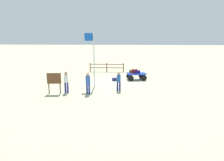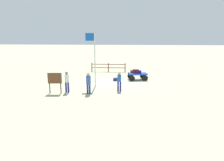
{
  "view_description": "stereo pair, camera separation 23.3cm",
  "coord_description": "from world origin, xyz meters",
  "px_view_note": "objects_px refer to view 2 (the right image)",
  "views": [
    {
      "loc": [
        -0.72,
        19.66,
        4.69
      ],
      "look_at": [
        -0.05,
        6.0,
        1.53
      ],
      "focal_mm": 33.55,
      "sensor_mm": 36.0,
      "label": 1
    },
    {
      "loc": [
        -0.95,
        19.64,
        4.69
      ],
      "look_at": [
        -0.05,
        6.0,
        1.53
      ],
      "focal_mm": 33.55,
      "sensor_mm": 36.0,
      "label": 2
    }
  ],
  "objects_px": {
    "suitcase_dark": "(133,71)",
    "signboard": "(55,80)",
    "luggage_cart": "(137,75)",
    "worker_trailing": "(67,81)",
    "worker_supervisor": "(88,81)",
    "worker_lead": "(119,80)",
    "flagpole": "(94,55)",
    "suitcase_maroon": "(136,71)",
    "suitcase_grey": "(116,79)",
    "suitcase_olive": "(138,72)"
  },
  "relations": [
    {
      "from": "worker_lead",
      "to": "flagpole",
      "type": "height_order",
      "value": "flagpole"
    },
    {
      "from": "suitcase_dark",
      "to": "worker_trailing",
      "type": "xyz_separation_m",
      "value": [
        5.35,
        5.25,
        0.19
      ]
    },
    {
      "from": "luggage_cart",
      "to": "suitcase_olive",
      "type": "relative_size",
      "value": 3.51
    },
    {
      "from": "worker_lead",
      "to": "flagpole",
      "type": "xyz_separation_m",
      "value": [
        2.26,
        -1.32,
        1.88
      ]
    },
    {
      "from": "worker_lead",
      "to": "signboard",
      "type": "bearing_deg",
      "value": 11.71
    },
    {
      "from": "suitcase_maroon",
      "to": "flagpole",
      "type": "bearing_deg",
      "value": 38.37
    },
    {
      "from": "suitcase_olive",
      "to": "worker_lead",
      "type": "relative_size",
      "value": 0.36
    },
    {
      "from": "suitcase_olive",
      "to": "suitcase_grey",
      "type": "bearing_deg",
      "value": 14.4
    },
    {
      "from": "suitcase_maroon",
      "to": "suitcase_olive",
      "type": "bearing_deg",
      "value": 157.41
    },
    {
      "from": "suitcase_grey",
      "to": "suitcase_dark",
      "type": "bearing_deg",
      "value": -153.02
    },
    {
      "from": "suitcase_olive",
      "to": "signboard",
      "type": "distance_m",
      "value": 8.56
    },
    {
      "from": "suitcase_dark",
      "to": "signboard",
      "type": "xyz_separation_m",
      "value": [
        6.22,
        5.53,
        0.29
      ]
    },
    {
      "from": "worker_supervisor",
      "to": "worker_lead",
      "type": "bearing_deg",
      "value": -157.29
    },
    {
      "from": "suitcase_grey",
      "to": "signboard",
      "type": "bearing_deg",
      "value": 45.82
    },
    {
      "from": "suitcase_dark",
      "to": "suitcase_grey",
      "type": "xyz_separation_m",
      "value": [
        1.69,
        0.86,
        -0.65
      ]
    },
    {
      "from": "luggage_cart",
      "to": "suitcase_grey",
      "type": "height_order",
      "value": "luggage_cart"
    },
    {
      "from": "luggage_cart",
      "to": "suitcase_grey",
      "type": "xyz_separation_m",
      "value": [
        2.13,
        0.56,
        -0.33
      ]
    },
    {
      "from": "suitcase_olive",
      "to": "flagpole",
      "type": "relative_size",
      "value": 0.12
    },
    {
      "from": "worker_lead",
      "to": "signboard",
      "type": "relative_size",
      "value": 0.97
    },
    {
      "from": "luggage_cart",
      "to": "flagpole",
      "type": "distance_m",
      "value": 5.4
    },
    {
      "from": "luggage_cart",
      "to": "suitcase_dark",
      "type": "relative_size",
      "value": 3.85
    },
    {
      "from": "suitcase_olive",
      "to": "suitcase_grey",
      "type": "distance_m",
      "value": 2.39
    },
    {
      "from": "suitcase_grey",
      "to": "flagpole",
      "type": "bearing_deg",
      "value": 52.0
    },
    {
      "from": "luggage_cart",
      "to": "signboard",
      "type": "height_order",
      "value": "signboard"
    },
    {
      "from": "luggage_cart",
      "to": "worker_supervisor",
      "type": "bearing_deg",
      "value": 52.07
    },
    {
      "from": "suitcase_maroon",
      "to": "worker_lead",
      "type": "relative_size",
      "value": 0.38
    },
    {
      "from": "suitcase_dark",
      "to": "signboard",
      "type": "distance_m",
      "value": 8.33
    },
    {
      "from": "luggage_cart",
      "to": "worker_trailing",
      "type": "relative_size",
      "value": 1.19
    },
    {
      "from": "worker_lead",
      "to": "flagpole",
      "type": "distance_m",
      "value": 3.22
    },
    {
      "from": "worker_lead",
      "to": "flagpole",
      "type": "bearing_deg",
      "value": -30.34
    },
    {
      "from": "suitcase_olive",
      "to": "suitcase_grey",
      "type": "xyz_separation_m",
      "value": [
        2.23,
        0.57,
        -0.66
      ]
    },
    {
      "from": "suitcase_maroon",
      "to": "luggage_cart",
      "type": "bearing_deg",
      "value": 143.45
    },
    {
      "from": "suitcase_maroon",
      "to": "worker_trailing",
      "type": "bearing_deg",
      "value": 41.98
    },
    {
      "from": "worker_supervisor",
      "to": "signboard",
      "type": "distance_m",
      "value": 2.63
    },
    {
      "from": "suitcase_dark",
      "to": "suitcase_grey",
      "type": "bearing_deg",
      "value": 26.98
    },
    {
      "from": "suitcase_dark",
      "to": "worker_trailing",
      "type": "bearing_deg",
      "value": 44.46
    },
    {
      "from": "worker_trailing",
      "to": "luggage_cart",
      "type": "bearing_deg",
      "value": -139.47
    },
    {
      "from": "suitcase_maroon",
      "to": "worker_trailing",
      "type": "relative_size",
      "value": 0.36
    },
    {
      "from": "suitcase_maroon",
      "to": "worker_trailing",
      "type": "height_order",
      "value": "worker_trailing"
    },
    {
      "from": "suitcase_olive",
      "to": "worker_lead",
      "type": "distance_m",
      "value": 4.57
    },
    {
      "from": "worker_trailing",
      "to": "signboard",
      "type": "relative_size",
      "value": 1.04
    },
    {
      "from": "suitcase_dark",
      "to": "signboard",
      "type": "bearing_deg",
      "value": 41.61
    },
    {
      "from": "signboard",
      "to": "flagpole",
      "type": "bearing_deg",
      "value": -139.21
    },
    {
      "from": "luggage_cart",
      "to": "worker_supervisor",
      "type": "relative_size",
      "value": 1.2
    },
    {
      "from": "suitcase_olive",
      "to": "flagpole",
      "type": "distance_m",
      "value": 5.35
    },
    {
      "from": "luggage_cart",
      "to": "signboard",
      "type": "relative_size",
      "value": 1.24
    },
    {
      "from": "worker_lead",
      "to": "worker_supervisor",
      "type": "distance_m",
      "value": 2.55
    },
    {
      "from": "flagpole",
      "to": "suitcase_grey",
      "type": "bearing_deg",
      "value": -128.0
    },
    {
      "from": "worker_lead",
      "to": "worker_supervisor",
      "type": "xyz_separation_m",
      "value": [
        2.35,
        0.99,
        0.08
      ]
    },
    {
      "from": "worker_trailing",
      "to": "worker_lead",
      "type": "bearing_deg",
      "value": -169.55
    }
  ]
}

